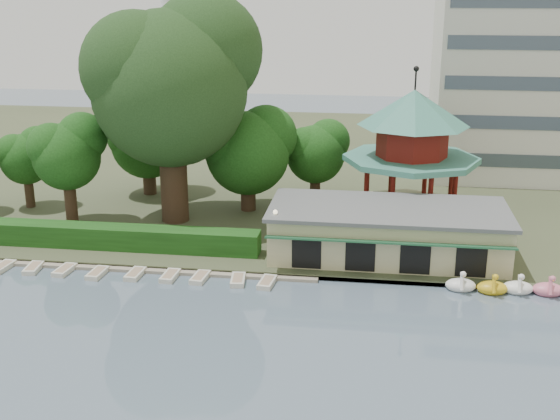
% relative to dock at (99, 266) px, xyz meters
% --- Properties ---
extents(ground_plane, '(220.00, 220.00, 0.00)m').
position_rel_dock_xyz_m(ground_plane, '(12.00, -17.20, -0.12)').
color(ground_plane, slate).
rests_on(ground_plane, ground).
extents(shore, '(220.00, 70.00, 0.40)m').
position_rel_dock_xyz_m(shore, '(12.00, 34.80, 0.08)').
color(shore, '#424930').
rests_on(shore, ground).
extents(embankment, '(220.00, 0.60, 0.30)m').
position_rel_dock_xyz_m(embankment, '(12.00, 0.10, 0.03)').
color(embankment, gray).
rests_on(embankment, ground).
extents(dock, '(34.00, 1.60, 0.24)m').
position_rel_dock_xyz_m(dock, '(0.00, 0.00, 0.00)').
color(dock, gray).
rests_on(dock, ground).
extents(boathouse, '(18.60, 9.39, 3.90)m').
position_rel_dock_xyz_m(boathouse, '(22.00, 4.77, 2.25)').
color(boathouse, '#BAB487').
rests_on(boathouse, shore).
extents(pavilion, '(12.40, 12.40, 13.50)m').
position_rel_dock_xyz_m(pavilion, '(24.00, 14.80, 7.36)').
color(pavilion, '#BAB487').
rests_on(pavilion, shore).
extents(hedge, '(30.00, 2.00, 1.80)m').
position_rel_dock_xyz_m(hedge, '(-3.00, 3.30, 1.18)').
color(hedge, '#1B4B16').
rests_on(hedge, shore).
extents(lamp_post, '(0.36, 0.36, 4.28)m').
position_rel_dock_xyz_m(lamp_post, '(13.50, 1.80, 3.22)').
color(lamp_post, black).
rests_on(lamp_post, shore).
extents(big_tree, '(14.89, 13.88, 20.07)m').
position_rel_dock_xyz_m(big_tree, '(3.18, 11.02, 13.20)').
color(big_tree, '#3A281C').
rests_on(big_tree, shore).
extents(small_trees, '(39.18, 16.81, 9.90)m').
position_rel_dock_xyz_m(small_trees, '(0.52, 14.91, 6.04)').
color(small_trees, '#3A281C').
rests_on(small_trees, shore).
extents(swan_boats, '(12.00, 2.07, 1.92)m').
position_rel_dock_xyz_m(swan_boats, '(32.18, -0.56, 0.28)').
color(swan_boats, white).
rests_on(swan_boats, ground).
extents(moored_rowboats, '(29.75, 2.67, 0.36)m').
position_rel_dock_xyz_m(moored_rowboats, '(-0.73, -1.42, 0.06)').
color(moored_rowboats, beige).
rests_on(moored_rowboats, ground).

